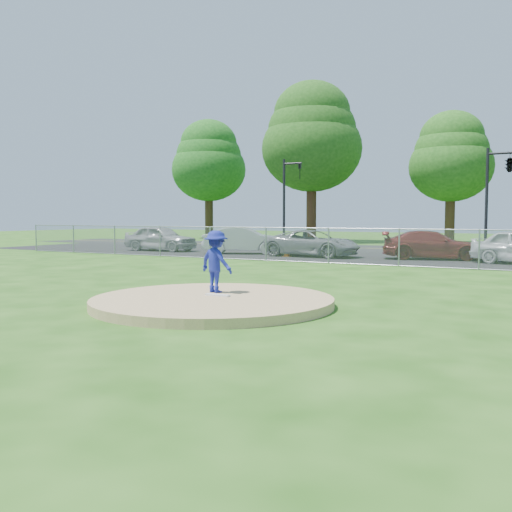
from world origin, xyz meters
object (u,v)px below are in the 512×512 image
(tree_left, at_px, (312,136))
(parked_car_white, at_px, (244,240))
(parked_car_silver, at_px, (160,238))
(tree_center, at_px, (451,156))
(traffic_cone, at_px, (287,250))
(pitcher, at_px, (216,262))
(tree_far_left, at_px, (209,160))
(parked_car_darkred, at_px, (432,245))
(traffic_signal_left, at_px, (287,195))
(traffic_signal_center, at_px, (507,166))
(parked_car_gray, at_px, (313,243))

(tree_left, relative_size, parked_car_white, 2.89)
(parked_car_silver, bearing_deg, tree_center, -36.31)
(tree_center, xyz_separation_m, parked_car_white, (-7.29, -18.32, -5.75))
(traffic_cone, bearing_deg, pitcher, -70.70)
(tree_far_left, xyz_separation_m, parked_car_darkred, (23.39, -16.61, -6.39))
(traffic_cone, height_order, parked_car_white, parked_car_white)
(tree_center, distance_m, parked_car_white, 20.54)
(traffic_signal_left, bearing_deg, parked_car_darkred, -28.92)
(tree_center, height_order, pitcher, tree_center)
(parked_car_white, bearing_deg, traffic_signal_left, -19.53)
(traffic_signal_center, height_order, pitcher, traffic_signal_center)
(tree_left, relative_size, traffic_signal_left, 2.24)
(pitcher, relative_size, parked_car_gray, 0.31)
(traffic_signal_center, relative_size, pitcher, 3.81)
(parked_car_gray, xyz_separation_m, parked_car_darkred, (5.61, 0.93, 0.00))
(tree_left, bearing_deg, traffic_signal_center, -31.02)
(traffic_signal_left, relative_size, traffic_signal_center, 1.00)
(tree_far_left, xyz_separation_m, parked_car_white, (13.71, -17.32, -6.34))
(traffic_signal_center, relative_size, traffic_cone, 9.13)
(tree_left, distance_m, traffic_signal_center, 17.84)
(pitcher, xyz_separation_m, parked_car_white, (-7.91, 14.95, -0.21))
(traffic_cone, bearing_deg, tree_far_left, 132.49)
(tree_center, bearing_deg, parked_car_gray, -99.85)
(parked_car_gray, bearing_deg, traffic_cone, 127.94)
(tree_far_left, height_order, traffic_signal_center, tree_far_left)
(traffic_signal_center, distance_m, traffic_cone, 12.52)
(traffic_signal_left, distance_m, traffic_signal_center, 12.79)
(tree_center, xyz_separation_m, traffic_signal_left, (-7.76, -12.00, -3.11))
(tree_center, relative_size, traffic_cone, 16.05)
(tree_center, height_order, traffic_cone, tree_center)
(tree_far_left, xyz_separation_m, tree_center, (21.00, 1.00, -0.59))
(tree_left, height_order, pitcher, tree_left)
(tree_left, height_order, parked_car_gray, tree_left)
(traffic_signal_left, xyz_separation_m, parked_car_white, (0.48, -6.32, -2.64))
(traffic_signal_center, distance_m, parked_car_white, 14.33)
(tree_left, distance_m, parked_car_white, 17.28)
(tree_left, distance_m, tree_center, 10.59)
(tree_left, xyz_separation_m, parked_car_silver, (-2.78, -15.45, -7.49))
(traffic_cone, height_order, parked_car_darkred, parked_car_darkred)
(parked_car_silver, bearing_deg, traffic_cone, -96.94)
(tree_far_left, height_order, parked_car_silver, tree_far_left)
(tree_far_left, distance_m, tree_left, 11.24)
(traffic_signal_left, relative_size, parked_car_silver, 1.29)
(tree_left, xyz_separation_m, traffic_signal_center, (14.97, -9.00, -3.63))
(traffic_signal_center, bearing_deg, parked_car_darkred, -114.70)
(traffic_cone, bearing_deg, parked_car_white, 162.89)
(pitcher, xyz_separation_m, parked_car_darkred, (1.76, 15.67, -0.26))
(traffic_signal_left, height_order, parked_car_white, traffic_signal_left)
(traffic_signal_left, relative_size, parked_car_white, 1.29)
(tree_center, relative_size, parked_car_gray, 2.08)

